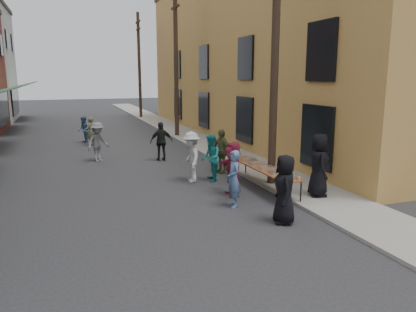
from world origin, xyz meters
TOP-DOWN VIEW (x-y plane):
  - ground at (0.00, 0.00)m, footprint 120.00×120.00m
  - sidewalk at (5.00, 15.00)m, footprint 2.20×60.00m
  - building_ochre at (11.10, 14.00)m, footprint 10.00×28.00m
  - utility_pole_near at (4.30, 3.00)m, footprint 0.26×0.26m
  - utility_pole_mid at (4.30, 15.00)m, footprint 0.26×0.26m
  - utility_pole_far at (4.30, 27.00)m, footprint 0.26×0.26m
  - serving_table at (3.80, 2.72)m, footprint 0.70×4.00m
  - catering_tray_sausage at (3.80, 1.07)m, footprint 0.50×0.33m
  - catering_tray_foil_b at (3.80, 1.72)m, footprint 0.50×0.33m
  - catering_tray_buns at (3.80, 2.42)m, footprint 0.50×0.33m
  - catering_tray_foil_d at (3.80, 3.12)m, footprint 0.50×0.33m
  - catering_tray_buns_end at (3.80, 3.82)m, footprint 0.50×0.33m
  - condiment_jar_a at (3.58, 0.77)m, footprint 0.07×0.07m
  - condiment_jar_b at (3.58, 0.87)m, footprint 0.07×0.07m
  - condiment_jar_c at (3.58, 0.97)m, footprint 0.07×0.07m
  - cup_stack at (4.00, 0.82)m, footprint 0.08×0.08m
  - guest_front_a at (2.88, -0.28)m, footprint 0.81×1.00m
  - guest_front_b at (2.19, 1.35)m, footprint 0.44×0.62m
  - guest_front_c at (2.57, 4.28)m, footprint 0.82×0.95m
  - guest_front_d at (1.90, 4.43)m, footprint 0.79×1.22m
  - guest_front_e at (3.40, 5.35)m, footprint 0.71×1.07m
  - guest_queue_back at (2.60, 2.38)m, footprint 0.72×1.64m
  - server at (4.90, 1.18)m, footprint 0.88×1.08m
  - passerby_left at (-0.89, 9.14)m, footprint 1.27×1.17m
  - passerby_mid at (1.75, 8.35)m, footprint 1.01×0.43m
  - passerby_right at (-0.91, 13.49)m, footprint 0.56×0.66m
  - passerby_far at (-1.21, 14.48)m, footprint 0.66×0.80m

SIDE VIEW (x-z plane):
  - ground at x=0.00m, z-range 0.00..0.00m
  - sidewalk at x=5.00m, z-range 0.00..0.10m
  - serving_table at x=3.80m, z-range 0.34..1.09m
  - passerby_far at x=-1.21m, z-range 0.00..1.50m
  - passerby_right at x=-0.91m, z-range 0.00..1.52m
  - catering_tray_sausage at x=3.80m, z-range 0.75..0.83m
  - catering_tray_foil_b at x=3.80m, z-range 0.75..0.83m
  - catering_tray_buns at x=3.80m, z-range 0.75..0.83m
  - catering_tray_foil_d at x=3.80m, z-range 0.75..0.83m
  - catering_tray_buns_end at x=3.80m, z-range 0.75..0.83m
  - condiment_jar_a at x=3.58m, z-range 0.75..0.83m
  - condiment_jar_b at x=3.58m, z-range 0.75..0.83m
  - condiment_jar_c at x=3.58m, z-range 0.75..0.83m
  - cup_stack at x=4.00m, z-range 0.75..0.87m
  - guest_front_b at x=2.19m, z-range 0.00..1.63m
  - guest_front_c at x=2.57m, z-range 0.00..1.69m
  - guest_front_e at x=3.40m, z-range 0.00..1.70m
  - passerby_mid at x=1.75m, z-range 0.00..1.71m
  - guest_queue_back at x=2.60m, z-range 0.00..1.71m
  - passerby_left at x=-0.89m, z-range 0.00..1.72m
  - guest_front_a at x=2.88m, z-range 0.00..1.77m
  - guest_front_d at x=1.90m, z-range 0.00..1.78m
  - server at x=4.90m, z-range 0.10..2.00m
  - utility_pole_near at x=4.30m, z-range 0.00..9.00m
  - utility_pole_mid at x=4.30m, z-range 0.00..9.00m
  - utility_pole_far at x=4.30m, z-range 0.00..9.00m
  - building_ochre at x=11.10m, z-range 0.00..10.00m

